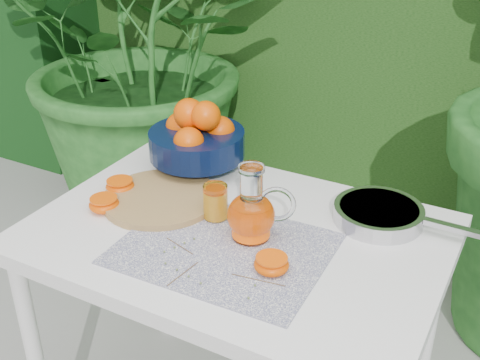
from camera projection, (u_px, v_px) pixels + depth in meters
The scene contains 10 objects.
potted_plant_left at pixel (149, 45), 2.73m from camera, with size 1.64×1.64×1.64m, color #1D541D.
white_table at pixel (236, 257), 1.51m from camera, with size 1.00×0.70×0.75m.
placemat at pixel (224, 248), 1.40m from camera, with size 0.48×0.37×0.00m, color #0C0E45.
cutting_board at pixel (161, 199), 1.59m from camera, with size 0.31×0.31×0.02m, color tan.
fruit_bowl at pixel (197, 138), 1.73m from camera, with size 0.33×0.33×0.22m.
juice_pitcher at pixel (252, 213), 1.41m from camera, with size 0.17×0.15×0.19m.
juice_tumbler at pixel (215, 203), 1.50m from camera, with size 0.07×0.07×0.09m.
saute_pan at pixel (380, 213), 1.50m from camera, with size 0.39×0.23×0.04m.
orange_halves at pixel (159, 215), 1.50m from camera, with size 0.60×0.21×0.04m.
thyme_sprigs at pixel (208, 266), 1.33m from camera, with size 0.33×0.18×0.01m.
Camera 1 is at (0.70, -1.00, 1.55)m, focal length 45.00 mm.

